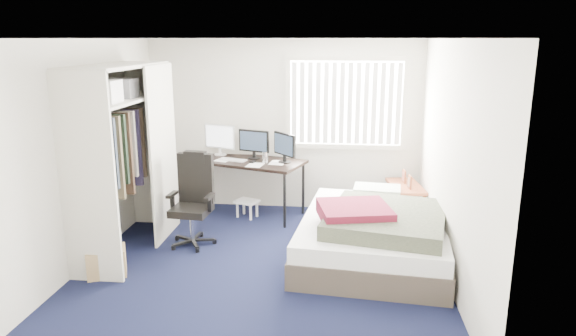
{
  "coord_description": "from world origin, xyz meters",
  "views": [
    {
      "loc": [
        0.86,
        -5.36,
        2.49
      ],
      "look_at": [
        0.24,
        0.4,
        1.04
      ],
      "focal_mm": 32.0,
      "sensor_mm": 36.0,
      "label": 1
    }
  ],
  "objects_px": {
    "desk": "(248,158)",
    "nightstand": "(406,190)",
    "bed": "(374,233)",
    "office_chair": "(194,209)"
  },
  "relations": [
    {
      "from": "office_chair",
      "to": "bed",
      "type": "height_order",
      "value": "office_chair"
    },
    {
      "from": "desk",
      "to": "nightstand",
      "type": "bearing_deg",
      "value": -5.0
    },
    {
      "from": "nightstand",
      "to": "office_chair",
      "type": "bearing_deg",
      "value": -159.62
    },
    {
      "from": "desk",
      "to": "nightstand",
      "type": "distance_m",
      "value": 2.28
    },
    {
      "from": "nightstand",
      "to": "bed",
      "type": "bearing_deg",
      "value": -111.95
    },
    {
      "from": "office_chair",
      "to": "bed",
      "type": "bearing_deg",
      "value": -5.41
    },
    {
      "from": "desk",
      "to": "bed",
      "type": "bearing_deg",
      "value": -38.91
    },
    {
      "from": "desk",
      "to": "nightstand",
      "type": "xyz_separation_m",
      "value": [
        2.24,
        -0.2,
        -0.34
      ]
    },
    {
      "from": "nightstand",
      "to": "bed",
      "type": "relative_size",
      "value": 0.36
    },
    {
      "from": "desk",
      "to": "office_chair",
      "type": "bearing_deg",
      "value": -111.28
    }
  ]
}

